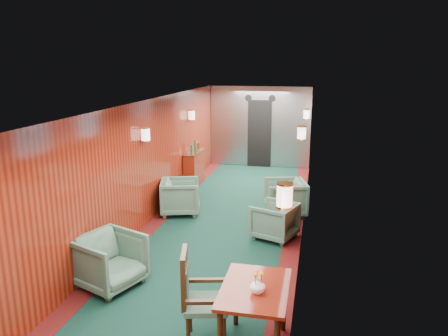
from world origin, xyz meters
name	(u,v)px	position (x,y,z in m)	size (l,w,h in m)	color
room	(213,152)	(0.00, 0.00, 1.63)	(12.00, 12.10, 2.40)	#0D2F25
bulkhead	(260,127)	(0.00, 5.91, 1.18)	(2.98, 0.17, 2.39)	#A8AAAF
windows_right	(303,164)	(1.49, 0.25, 1.45)	(0.02, 8.60, 0.80)	silver
wall_sconces	(220,137)	(0.00, 0.57, 1.79)	(2.97, 7.97, 0.25)	beige
dining_table	(255,298)	(1.12, -2.75, 0.64)	(0.72, 1.02, 0.77)	maroon
side_chair	(197,294)	(0.47, -2.74, 0.60)	(0.59, 0.61, 1.11)	#1B3F32
credenza	(194,168)	(-1.34, 3.45, 0.45)	(0.31, 0.99, 1.16)	maroon
flower_vase	(258,285)	(1.16, -2.85, 0.85)	(0.16, 0.16, 0.17)	white
armchair_left_near	(110,261)	(-1.08, -1.77, 0.38)	(0.81, 0.83, 0.76)	#1B3F32
armchair_left_far	(180,197)	(-1.04, 1.35, 0.36)	(0.78, 0.80, 0.73)	#1B3F32
armchair_right_near	(274,221)	(1.02, 0.45, 0.33)	(0.70, 0.72, 0.66)	#1B3F32
armchair_right_far	(285,198)	(1.11, 1.72, 0.37)	(0.79, 0.81, 0.74)	#1B3F32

